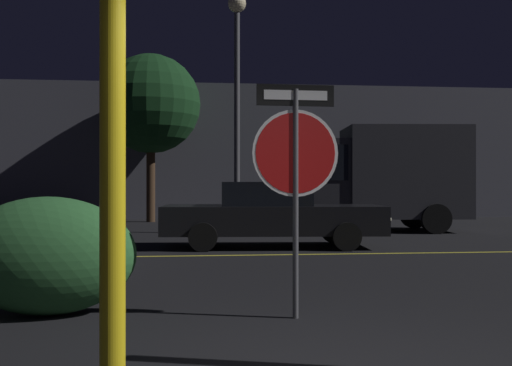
{
  "coord_description": "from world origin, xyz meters",
  "views": [
    {
      "loc": [
        -0.98,
        -3.54,
        1.38
      ],
      "look_at": [
        -0.27,
        3.47,
        1.4
      ],
      "focal_mm": 40.0,
      "sensor_mm": 36.0,
      "label": 1
    }
  ],
  "objects_px": {
    "yellow_pole_left": "(113,182)",
    "hedge_bush_1": "(47,256)",
    "stop_sign": "(296,155)",
    "passing_car_2": "(271,215)",
    "tree_0": "(151,104)",
    "delivery_truck": "(365,174)",
    "street_lamp": "(237,68)"
  },
  "relations": [
    {
      "from": "hedge_bush_1",
      "to": "street_lamp",
      "type": "height_order",
      "value": "street_lamp"
    },
    {
      "from": "passing_car_2",
      "to": "street_lamp",
      "type": "relative_size",
      "value": 0.74
    },
    {
      "from": "delivery_truck",
      "to": "street_lamp",
      "type": "xyz_separation_m",
      "value": [
        -3.86,
        -0.57,
        2.98
      ]
    },
    {
      "from": "yellow_pole_left",
      "to": "hedge_bush_1",
      "type": "relative_size",
      "value": 1.5
    },
    {
      "from": "stop_sign",
      "to": "hedge_bush_1",
      "type": "bearing_deg",
      "value": 168.99
    },
    {
      "from": "passing_car_2",
      "to": "street_lamp",
      "type": "xyz_separation_m",
      "value": [
        -0.53,
        3.46,
        3.94
      ]
    },
    {
      "from": "hedge_bush_1",
      "to": "passing_car_2",
      "type": "height_order",
      "value": "passing_car_2"
    },
    {
      "from": "delivery_truck",
      "to": "tree_0",
      "type": "height_order",
      "value": "tree_0"
    },
    {
      "from": "passing_car_2",
      "to": "yellow_pole_left",
      "type": "bearing_deg",
      "value": -9.19
    },
    {
      "from": "yellow_pole_left",
      "to": "street_lamp",
      "type": "distance_m",
      "value": 13.04
    },
    {
      "from": "yellow_pole_left",
      "to": "delivery_truck",
      "type": "xyz_separation_m",
      "value": [
        5.43,
        13.1,
        0.28
      ]
    },
    {
      "from": "hedge_bush_1",
      "to": "tree_0",
      "type": "xyz_separation_m",
      "value": [
        -0.16,
        15.03,
        3.71
      ]
    },
    {
      "from": "hedge_bush_1",
      "to": "street_lamp",
      "type": "bearing_deg",
      "value": 74.62
    },
    {
      "from": "street_lamp",
      "to": "yellow_pole_left",
      "type": "bearing_deg",
      "value": -97.14
    },
    {
      "from": "delivery_truck",
      "to": "street_lamp",
      "type": "height_order",
      "value": "street_lamp"
    },
    {
      "from": "hedge_bush_1",
      "to": "delivery_truck",
      "type": "relative_size",
      "value": 0.33
    },
    {
      "from": "yellow_pole_left",
      "to": "delivery_truck",
      "type": "height_order",
      "value": "delivery_truck"
    },
    {
      "from": "passing_car_2",
      "to": "delivery_truck",
      "type": "distance_m",
      "value": 5.32
    },
    {
      "from": "stop_sign",
      "to": "street_lamp",
      "type": "distance_m",
      "value": 10.53
    },
    {
      "from": "delivery_truck",
      "to": "tree_0",
      "type": "relative_size",
      "value": 0.93
    },
    {
      "from": "tree_0",
      "to": "hedge_bush_1",
      "type": "bearing_deg",
      "value": -89.4
    },
    {
      "from": "stop_sign",
      "to": "yellow_pole_left",
      "type": "bearing_deg",
      "value": -123.7
    },
    {
      "from": "street_lamp",
      "to": "tree_0",
      "type": "bearing_deg",
      "value": 117.87
    },
    {
      "from": "stop_sign",
      "to": "hedge_bush_1",
      "type": "relative_size",
      "value": 1.29
    },
    {
      "from": "stop_sign",
      "to": "yellow_pole_left",
      "type": "xyz_separation_m",
      "value": [
        -1.5,
        -2.43,
        -0.29
      ]
    },
    {
      "from": "stop_sign",
      "to": "tree_0",
      "type": "xyz_separation_m",
      "value": [
        -2.75,
        15.44,
        2.64
      ]
    },
    {
      "from": "yellow_pole_left",
      "to": "hedge_bush_1",
      "type": "bearing_deg",
      "value": 111.11
    },
    {
      "from": "street_lamp",
      "to": "tree_0",
      "type": "height_order",
      "value": "street_lamp"
    },
    {
      "from": "hedge_bush_1",
      "to": "delivery_truck",
      "type": "bearing_deg",
      "value": 57.54
    },
    {
      "from": "yellow_pole_left",
      "to": "hedge_bush_1",
      "type": "height_order",
      "value": "yellow_pole_left"
    },
    {
      "from": "passing_car_2",
      "to": "tree_0",
      "type": "height_order",
      "value": "tree_0"
    },
    {
      "from": "stop_sign",
      "to": "passing_car_2",
      "type": "height_order",
      "value": "stop_sign"
    }
  ]
}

